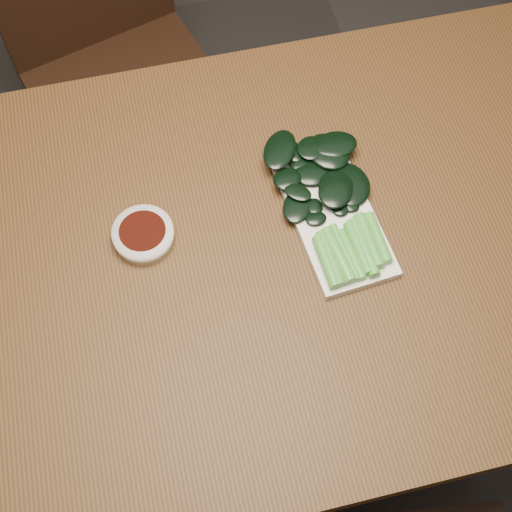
{
  "coord_description": "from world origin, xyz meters",
  "views": [
    {
      "loc": [
        -0.1,
        -0.5,
        1.73
      ],
      "look_at": [
        0.01,
        -0.02,
        0.76
      ],
      "focal_mm": 50.0,
      "sensor_mm": 36.0,
      "label": 1
    }
  ],
  "objects_px": {
    "chair_far": "(113,59)",
    "sauce_bowl": "(143,235)",
    "table": "(248,269)",
    "serving_plate": "(331,212)",
    "gai_lan": "(330,198)"
  },
  "relations": [
    {
      "from": "chair_far",
      "to": "serving_plate",
      "type": "bearing_deg",
      "value": -81.42
    },
    {
      "from": "table",
      "to": "sauce_bowl",
      "type": "relative_size",
      "value": 14.79
    },
    {
      "from": "chair_far",
      "to": "sauce_bowl",
      "type": "relative_size",
      "value": 9.4
    },
    {
      "from": "serving_plate",
      "to": "chair_far",
      "type": "bearing_deg",
      "value": 114.9
    },
    {
      "from": "chair_far",
      "to": "serving_plate",
      "type": "xyz_separation_m",
      "value": [
        0.3,
        -0.66,
        0.27
      ]
    },
    {
      "from": "table",
      "to": "chair_far",
      "type": "bearing_deg",
      "value": 103.16
    },
    {
      "from": "sauce_bowl",
      "to": "gai_lan",
      "type": "distance_m",
      "value": 0.3
    },
    {
      "from": "serving_plate",
      "to": "gai_lan",
      "type": "relative_size",
      "value": 0.95
    },
    {
      "from": "table",
      "to": "chair_far",
      "type": "relative_size",
      "value": 1.57
    },
    {
      "from": "sauce_bowl",
      "to": "table",
      "type": "bearing_deg",
      "value": -19.31
    },
    {
      "from": "table",
      "to": "gai_lan",
      "type": "height_order",
      "value": "gai_lan"
    },
    {
      "from": "serving_plate",
      "to": "table",
      "type": "bearing_deg",
      "value": -168.02
    },
    {
      "from": "gai_lan",
      "to": "serving_plate",
      "type": "bearing_deg",
      "value": -91.81
    },
    {
      "from": "chair_far",
      "to": "sauce_bowl",
      "type": "xyz_separation_m",
      "value": [
        0.01,
        -0.63,
        0.28
      ]
    },
    {
      "from": "table",
      "to": "gai_lan",
      "type": "relative_size",
      "value": 4.67
    }
  ]
}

